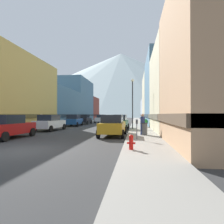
{
  "coord_description": "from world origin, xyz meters",
  "views": [
    {
      "loc": [
        5.63,
        -8.58,
        1.81
      ],
      "look_at": [
        -0.59,
        42.06,
        2.47
      ],
      "focal_mm": 30.01,
      "sensor_mm": 36.0,
      "label": 1
    }
  ],
  "objects": [
    {
      "name": "mountain_backdrop",
      "position": [
        -14.49,
        260.0,
        44.88
      ],
      "size": [
        340.07,
        340.07,
        89.76
      ],
      "primitive_type": "cone",
      "color": "silver",
      "rests_on": "ground"
    },
    {
      "name": "potted_plant_1",
      "position": [
        7.0,
        16.4,
        0.66
      ],
      "size": [
        0.66,
        0.66,
        0.93
      ],
      "color": "brown",
      "rests_on": "sidewalk_right"
    },
    {
      "name": "car_driving_1",
      "position": [
        -1.6,
        31.01,
        0.9
      ],
      "size": [
        2.06,
        4.4,
        1.78
      ],
      "color": "silver",
      "rests_on": "ground"
    },
    {
      "name": "storefront_right_2",
      "position": [
        12.43,
        22.1,
        5.34
      ],
      "size": [
        10.16,
        12.22,
        11.04
      ],
      "color": "slate",
      "rests_on": "ground"
    },
    {
      "name": "sidewalk_right",
      "position": [
        6.25,
        35.0,
        0.07
      ],
      "size": [
        2.5,
        100.0,
        0.15
      ],
      "primitive_type": "cube",
      "color": "gray",
      "rests_on": "ground"
    },
    {
      "name": "storefront_right_1",
      "position": [
        10.53,
        11.05,
        4.13
      ],
      "size": [
        6.36,
        9.8,
        8.58
      ],
      "color": "beige",
      "rests_on": "ground"
    },
    {
      "name": "car_left_3",
      "position": [
        -3.8,
        25.63,
        0.9
      ],
      "size": [
        2.16,
        4.45,
        1.78
      ],
      "color": "black",
      "rests_on": "ground"
    },
    {
      "name": "storefront_right_4",
      "position": [
        10.9,
        47.89,
        2.97
      ],
      "size": [
        7.1,
        13.66,
        6.16
      ],
      "color": "#99A5B2",
      "rests_on": "ground"
    },
    {
      "name": "car_left_1",
      "position": [
        -3.8,
        11.28,
        0.9
      ],
      "size": [
        2.2,
        4.46,
        1.78
      ],
      "color": "silver",
      "rests_on": "ground"
    },
    {
      "name": "pedestrian_0",
      "position": [
        -6.25,
        14.04,
        0.96
      ],
      "size": [
        0.36,
        0.36,
        1.75
      ],
      "color": "brown",
      "rests_on": "sidewalk_left"
    },
    {
      "name": "storefront_left_1",
      "position": [
        -12.06,
        14.94,
        4.62
      ],
      "size": [
        9.42,
        13.6,
        9.56
      ],
      "color": "#D8B259",
      "rests_on": "ground"
    },
    {
      "name": "car_left_0",
      "position": [
        -3.8,
        4.39,
        0.9
      ],
      "size": [
        2.1,
        4.42,
        1.78
      ],
      "color": "#9E1111",
      "rests_on": "ground"
    },
    {
      "name": "storefront_right_3",
      "position": [
        10.72,
        34.8,
        5.08
      ],
      "size": [
        6.73,
        12.44,
        10.5
      ],
      "color": "beige",
      "rests_on": "ground"
    },
    {
      "name": "storefront_left_3",
      "position": [
        -12.11,
        42.71,
        5.6
      ],
      "size": [
        9.52,
        13.92,
        11.56
      ],
      "color": "slate",
      "rests_on": "ground"
    },
    {
      "name": "car_right_0",
      "position": [
        3.8,
        6.94,
        0.9
      ],
      "size": [
        2.1,
        4.42,
        1.78
      ],
      "color": "#B28419",
      "rests_on": "ground"
    },
    {
      "name": "car_driving_0",
      "position": [
        1.6,
        35.21,
        0.9
      ],
      "size": [
        2.06,
        4.4,
        1.78
      ],
      "color": "#9E1111",
      "rests_on": "ground"
    },
    {
      "name": "sidewalk_left",
      "position": [
        -6.25,
        35.0,
        0.07
      ],
      "size": [
        2.5,
        100.0,
        0.15
      ],
      "primitive_type": "cube",
      "color": "gray",
      "rests_on": "ground"
    },
    {
      "name": "car_left_2",
      "position": [
        -3.8,
        19.53,
        0.9
      ],
      "size": [
        2.25,
        4.49,
        1.78
      ],
      "color": "#19478C",
      "rests_on": "ground"
    },
    {
      "name": "trash_bin_right",
      "position": [
        6.35,
        6.87,
        0.64
      ],
      "size": [
        0.59,
        0.59,
        0.98
      ],
      "color": "#4C5156",
      "rests_on": "sidewalk_right"
    },
    {
      "name": "ground_plane",
      "position": [
        0.0,
        0.0,
        0.0
      ],
      "size": [
        400.0,
        400.0,
        0.0
      ],
      "primitive_type": "plane",
      "color": "#333333"
    },
    {
      "name": "pedestrian_1",
      "position": [
        6.25,
        6.81,
        0.94
      ],
      "size": [
        0.36,
        0.36,
        1.72
      ],
      "color": "navy",
      "rests_on": "sidewalk_right"
    },
    {
      "name": "storefront_left_2",
      "position": [
        -12.09,
        28.76,
        3.41
      ],
      "size": [
        9.48,
        13.98,
        7.08
      ],
      "color": "slate",
      "rests_on": "ground"
    },
    {
      "name": "storefront_left_4",
      "position": [
        -11.81,
        54.63,
        3.68
      ],
      "size": [
        8.91,
        9.66,
        7.64
      ],
      "color": "brown",
      "rests_on": "ground"
    },
    {
      "name": "car_right_1",
      "position": [
        3.8,
        13.28,
        0.9
      ],
      "size": [
        2.18,
        4.45,
        1.78
      ],
      "color": "#265933",
      "rests_on": "ground"
    },
    {
      "name": "parking_meter_near",
      "position": [
        5.75,
        3.85,
        1.01
      ],
      "size": [
        0.14,
        0.1,
        1.33
      ],
      "color": "#595960",
      "rests_on": "sidewalk_right"
    },
    {
      "name": "streetlamp_right",
      "position": [
        5.35,
        13.44,
        3.99
      ],
      "size": [
        0.36,
        0.36,
        5.86
      ],
      "color": "black",
      "rests_on": "sidewalk_right"
    },
    {
      "name": "fire_hydrant_near",
      "position": [
        5.45,
        0.34,
        0.53
      ],
      "size": [
        0.4,
        0.22,
        0.7
      ],
      "color": "red",
      "rests_on": "sidewalk_right"
    },
    {
      "name": "potted_plant_0",
      "position": [
        7.0,
        16.75,
        0.77
      ],
      "size": [
        0.7,
        0.7,
        1.06
      ],
      "color": "#4C4C51",
      "rests_on": "sidewalk_right"
    }
  ]
}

